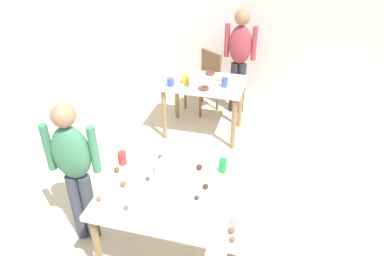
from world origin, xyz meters
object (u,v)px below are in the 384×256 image
at_px(chair_far_table, 206,78).
at_px(person_adult_far, 240,54).
at_px(mixing_bowl, 167,168).
at_px(dining_table_near, 174,203).
at_px(person_girl_near, 74,165).
at_px(soda_can, 223,166).
at_px(pitcher_far, 194,80).
at_px(dining_table_far, 204,90).

height_order(chair_far_table, person_adult_far, person_adult_far).
height_order(chair_far_table, mixing_bowl, chair_far_table).
xyz_separation_m(dining_table_near, chair_far_table, (-0.38, 2.76, -0.16)).
distance_m(person_girl_near, soda_can, 1.23).
bearing_deg(person_girl_near, mixing_bowl, 16.42).
xyz_separation_m(mixing_bowl, soda_can, (0.45, 0.13, 0.02)).
bearing_deg(soda_can, chair_far_table, 106.39).
relative_size(chair_far_table, mixing_bowl, 4.07).
relative_size(person_girl_near, pitcher_far, 7.06).
bearing_deg(mixing_bowl, dining_table_near, -61.89).
bearing_deg(chair_far_table, mixing_bowl, -84.20).
relative_size(person_girl_near, soda_can, 11.58).
distance_m(chair_far_table, person_girl_near, 2.80).
relative_size(dining_table_near, soda_can, 9.61).
distance_m(dining_table_far, mixing_bowl, 1.85).
bearing_deg(dining_table_near, mixing_bowl, 118.11).
bearing_deg(person_girl_near, dining_table_near, -1.67).
bearing_deg(pitcher_far, person_girl_near, -106.29).
bearing_deg(person_girl_near, chair_far_table, 80.01).
bearing_deg(mixing_bowl, pitcher_far, 96.88).
distance_m(dining_table_far, chair_far_table, 0.70).
height_order(person_girl_near, mixing_bowl, person_girl_near).
bearing_deg(dining_table_far, dining_table_near, -83.07).
bearing_deg(person_adult_far, chair_far_table, -178.71).
bearing_deg(pitcher_far, chair_far_table, 93.80).
relative_size(chair_far_table, soda_can, 7.13).
relative_size(dining_table_near, person_adult_far, 0.78).
bearing_deg(chair_far_table, dining_table_near, -82.06).
height_order(chair_far_table, person_girl_near, person_girl_near).
xyz_separation_m(dining_table_near, soda_can, (0.32, 0.37, 0.16)).
xyz_separation_m(chair_far_table, mixing_bowl, (0.26, -2.52, 0.30)).
height_order(dining_table_far, mixing_bowl, mixing_bowl).
bearing_deg(person_adult_far, dining_table_near, -91.82).
xyz_separation_m(dining_table_near, person_adult_far, (0.09, 2.77, 0.25)).
relative_size(person_adult_far, mixing_bowl, 7.06).
distance_m(person_girl_near, person_adult_far, 2.91).
xyz_separation_m(dining_table_near, mixing_bowl, (-0.13, 0.24, 0.14)).
relative_size(person_adult_far, pitcher_far, 7.53).
bearing_deg(pitcher_far, mixing_bowl, -83.12).
bearing_deg(pitcher_far, dining_table_far, 70.34).
relative_size(mixing_bowl, soda_can, 1.75).
height_order(person_girl_near, pitcher_far, person_girl_near).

